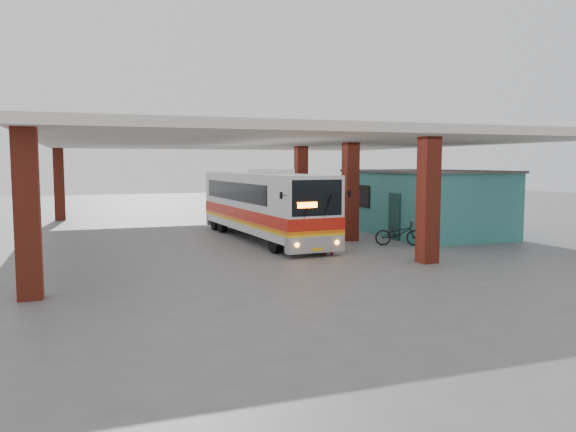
{
  "coord_description": "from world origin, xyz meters",
  "views": [
    {
      "loc": [
        -8.17,
        -19.43,
        3.46
      ],
      "look_at": [
        -1.05,
        0.0,
        1.49
      ],
      "focal_mm": 35.0,
      "sensor_mm": 36.0,
      "label": 1
    }
  ],
  "objects_px": {
    "pedestrian": "(328,233)",
    "red_chair": "(340,222)",
    "motorcycle": "(399,233)",
    "coach_bus": "(263,204)"
  },
  "relations": [
    {
      "from": "pedestrian",
      "to": "motorcycle",
      "type": "bearing_deg",
      "value": -168.35
    },
    {
      "from": "pedestrian",
      "to": "red_chair",
      "type": "distance_m",
      "value": 8.72
    },
    {
      "from": "motorcycle",
      "to": "red_chair",
      "type": "relative_size",
      "value": 2.6
    },
    {
      "from": "red_chair",
      "to": "coach_bus",
      "type": "bearing_deg",
      "value": -166.01
    },
    {
      "from": "pedestrian",
      "to": "red_chair",
      "type": "relative_size",
      "value": 2.16
    },
    {
      "from": "coach_bus",
      "to": "pedestrian",
      "type": "distance_m",
      "value": 5.03
    },
    {
      "from": "motorcycle",
      "to": "red_chair",
      "type": "xyz_separation_m",
      "value": [
        0.41,
        6.53,
        -0.17
      ]
    },
    {
      "from": "coach_bus",
      "to": "red_chair",
      "type": "distance_m",
      "value": 6.0
    },
    {
      "from": "red_chair",
      "to": "pedestrian",
      "type": "bearing_deg",
      "value": -132.84
    },
    {
      "from": "coach_bus",
      "to": "motorcycle",
      "type": "height_order",
      "value": "coach_bus"
    }
  ]
}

